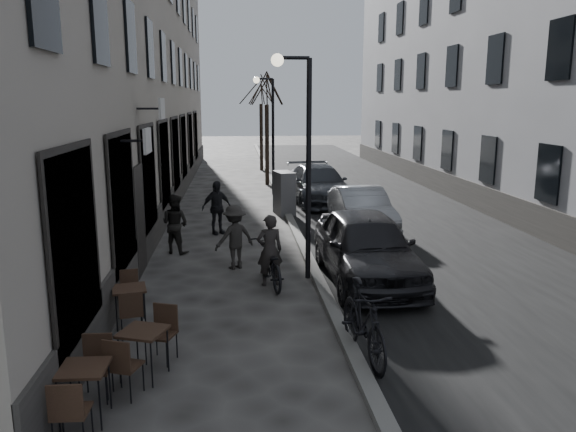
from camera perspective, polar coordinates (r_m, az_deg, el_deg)
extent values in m
plane|color=#33302E|center=(7.88, 7.93, -19.73)|extent=(120.00, 120.00, 0.00)
cube|color=black|center=(23.55, 8.23, 1.53)|extent=(7.30, 60.00, 0.00)
cube|color=slate|center=(22.97, -0.66, 1.54)|extent=(0.25, 60.00, 0.12)
cube|color=gray|center=(25.89, 21.52, 19.56)|extent=(4.00, 35.00, 16.00)
cylinder|color=black|center=(12.74, 2.10, 4.47)|extent=(0.12, 0.12, 5.00)
cylinder|color=black|center=(12.64, 0.55, 15.78)|extent=(0.70, 0.08, 0.08)
sphere|color=#FFF2CC|center=(12.60, -1.09, 15.56)|extent=(0.28, 0.28, 0.28)
cylinder|color=black|center=(24.64, -1.52, 7.94)|extent=(0.12, 0.12, 5.00)
cylinder|color=black|center=(24.59, -2.39, 13.76)|extent=(0.70, 0.08, 0.08)
sphere|color=#FFF2CC|center=(24.57, -3.23, 13.63)|extent=(0.28, 0.28, 0.28)
cylinder|color=black|center=(27.66, -2.15, 7.20)|extent=(0.20, 0.20, 3.90)
cylinder|color=black|center=(33.64, -2.73, 7.98)|extent=(0.20, 0.20, 3.90)
cube|color=#302015|center=(7.89, -20.13, -14.33)|extent=(0.62, 0.62, 0.04)
cylinder|color=black|center=(7.91, -22.32, -17.46)|extent=(0.02, 0.02, 0.71)
cylinder|color=black|center=(7.77, -18.56, -17.73)|extent=(0.02, 0.02, 0.71)
cylinder|color=black|center=(8.34, -21.20, -15.80)|extent=(0.02, 0.02, 0.71)
cylinder|color=black|center=(8.21, -17.65, -16.01)|extent=(0.02, 0.02, 0.71)
cube|color=#302015|center=(8.75, -14.53, -11.28)|extent=(0.79, 0.79, 0.04)
cylinder|color=black|center=(8.82, -16.76, -13.90)|extent=(0.02, 0.02, 0.72)
cylinder|color=black|center=(8.58, -13.69, -14.48)|extent=(0.02, 0.02, 0.72)
cylinder|color=black|center=(9.22, -15.06, -12.64)|extent=(0.02, 0.02, 0.72)
cylinder|color=black|center=(8.99, -12.11, -13.14)|extent=(0.02, 0.02, 0.72)
cube|color=#302015|center=(10.77, -15.84, -7.11)|extent=(0.71, 0.71, 0.04)
cylinder|color=black|center=(10.66, -17.03, -9.46)|extent=(0.02, 0.02, 0.69)
cylinder|color=black|center=(10.67, -14.33, -9.28)|extent=(0.02, 0.02, 0.69)
cylinder|color=black|center=(11.13, -17.08, -8.56)|extent=(0.02, 0.02, 0.69)
cylinder|color=black|center=(11.14, -14.50, -8.39)|extent=(0.02, 0.02, 0.69)
cube|color=#5D5C5E|center=(20.47, -0.39, 2.35)|extent=(0.79, 1.15, 1.57)
imported|color=black|center=(12.64, -1.87, -4.88)|extent=(0.97, 1.97, 0.99)
imported|color=#292523|center=(12.56, -1.88, -3.49)|extent=(0.65, 0.48, 1.62)
imported|color=black|center=(15.52, -11.40, -0.79)|extent=(0.99, 0.93, 1.62)
imported|color=#2D2A27|center=(13.88, -5.44, -2.14)|extent=(1.18, 0.99, 1.59)
imported|color=black|center=(17.55, -7.27, 0.86)|extent=(1.06, 0.82, 1.67)
imported|color=black|center=(12.98, 7.96, -3.11)|extent=(2.00, 4.79, 1.62)
imported|color=gray|center=(17.95, 7.44, 0.63)|extent=(1.53, 4.22, 1.38)
imported|color=#31343A|center=(22.85, 3.12, 3.22)|extent=(2.43, 5.29, 1.50)
imported|color=black|center=(9.21, 7.68, -10.59)|extent=(0.80, 2.12, 1.24)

